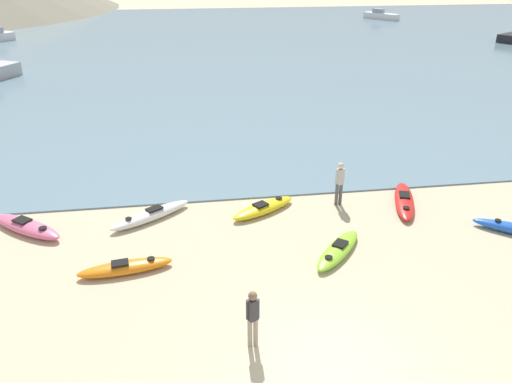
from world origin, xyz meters
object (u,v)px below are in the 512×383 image
(kayak_on_sand_2, at_px, (404,201))
(moored_boat_1, at_px, (381,16))
(person_near_foreground, at_px, (253,316))
(person_near_waterline, at_px, (340,181))
(kayak_on_sand_6, at_px, (338,250))
(kayak_on_sand_3, at_px, (125,267))
(kayak_on_sand_0, at_px, (26,226))
(kayak_on_sand_1, at_px, (263,208))
(kayak_on_sand_4, at_px, (151,215))

(kayak_on_sand_2, xyz_separation_m, moored_boat_1, (19.68, 53.17, 0.38))
(person_near_foreground, xyz_separation_m, person_near_waterline, (4.11, 6.72, 0.06))
(kayak_on_sand_6, bearing_deg, kayak_on_sand_3, -179.73)
(kayak_on_sand_0, xyz_separation_m, kayak_on_sand_3, (3.43, -2.87, -0.02))
(kayak_on_sand_2, relative_size, kayak_on_sand_6, 1.29)
(kayak_on_sand_1, bearing_deg, kayak_on_sand_6, -58.98)
(person_near_waterline, bearing_deg, kayak_on_sand_6, -106.87)
(kayak_on_sand_4, relative_size, person_near_waterline, 1.76)
(kayak_on_sand_4, bearing_deg, kayak_on_sand_1, -0.57)
(kayak_on_sand_0, height_order, kayak_on_sand_6, kayak_on_sand_0)
(person_near_foreground, bearing_deg, kayak_on_sand_6, 48.31)
(kayak_on_sand_1, xyz_separation_m, kayak_on_sand_4, (-3.92, 0.04, 0.01))
(kayak_on_sand_4, bearing_deg, kayak_on_sand_2, -1.30)
(kayak_on_sand_4, relative_size, person_near_foreground, 1.88)
(kayak_on_sand_3, relative_size, person_near_waterline, 1.67)
(kayak_on_sand_0, height_order, kayak_on_sand_3, kayak_on_sand_0)
(kayak_on_sand_4, bearing_deg, person_near_foreground, -68.42)
(person_near_waterline, bearing_deg, kayak_on_sand_4, -178.87)
(kayak_on_sand_1, bearing_deg, moored_boat_1, 64.86)
(person_near_foreground, height_order, moored_boat_1, person_near_foreground)
(kayak_on_sand_1, xyz_separation_m, kayak_on_sand_3, (-4.52, -3.06, -0.00))
(kayak_on_sand_3, distance_m, kayak_on_sand_4, 3.16)
(kayak_on_sand_2, bearing_deg, kayak_on_sand_6, -139.66)
(kayak_on_sand_6, height_order, moored_boat_1, moored_boat_1)
(kayak_on_sand_0, xyz_separation_m, moored_boat_1, (32.82, 53.19, 0.35))
(kayak_on_sand_0, height_order, kayak_on_sand_1, kayak_on_sand_0)
(kayak_on_sand_6, relative_size, moored_boat_1, 0.51)
(person_near_foreground, bearing_deg, kayak_on_sand_0, 136.23)
(kayak_on_sand_0, height_order, moored_boat_1, moored_boat_1)
(person_near_foreground, bearing_deg, person_near_waterline, 58.58)
(kayak_on_sand_2, relative_size, kayak_on_sand_3, 1.15)
(kayak_on_sand_1, bearing_deg, kayak_on_sand_0, -178.64)
(kayak_on_sand_1, height_order, person_near_waterline, person_near_waterline)
(kayak_on_sand_3, relative_size, person_near_foreground, 1.79)
(kayak_on_sand_0, xyz_separation_m, kayak_on_sand_6, (9.77, -2.84, -0.04))
(kayak_on_sand_3, height_order, moored_boat_1, moored_boat_1)
(kayak_on_sand_0, relative_size, person_near_waterline, 1.74)
(kayak_on_sand_0, relative_size, kayak_on_sand_1, 1.09)
(person_near_waterline, height_order, moored_boat_1, person_near_waterline)
(kayak_on_sand_3, bearing_deg, kayak_on_sand_1, 34.08)
(kayak_on_sand_1, distance_m, kayak_on_sand_6, 3.53)
(kayak_on_sand_6, height_order, person_near_waterline, person_near_waterline)
(person_near_foreground, xyz_separation_m, moored_boat_1, (26.18, 59.55, -0.35))
(kayak_on_sand_4, distance_m, moored_boat_1, 60.28)
(kayak_on_sand_0, distance_m, kayak_on_sand_6, 10.18)
(kayak_on_sand_0, relative_size, kayak_on_sand_4, 0.99)
(kayak_on_sand_1, bearing_deg, person_near_waterline, 3.53)
(moored_boat_1, bearing_deg, kayak_on_sand_6, -112.36)
(kayak_on_sand_0, bearing_deg, person_near_foreground, -43.77)
(kayak_on_sand_0, bearing_deg, kayak_on_sand_2, 0.09)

